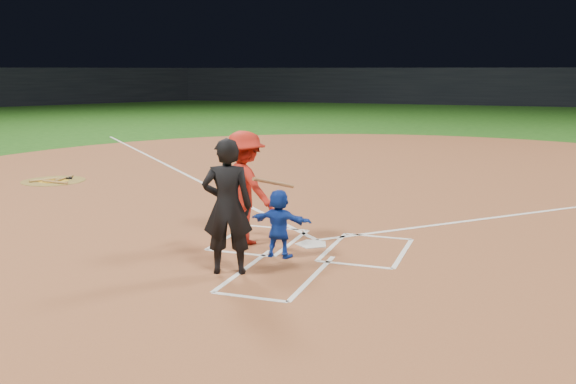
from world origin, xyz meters
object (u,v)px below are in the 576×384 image
(on_deck_circle, at_px, (53,181))
(batter_at_plate, at_px, (244,188))
(umpire, at_px, (227,206))
(catcher, at_px, (279,223))
(home_plate, at_px, (312,244))

(on_deck_circle, distance_m, batter_at_plate, 8.60)
(umpire, height_order, batter_at_plate, umpire)
(catcher, relative_size, batter_at_plate, 0.57)
(batter_at_plate, bearing_deg, home_plate, 14.04)
(catcher, distance_m, umpire, 1.21)
(home_plate, height_order, umpire, umpire)
(home_plate, bearing_deg, on_deck_circle, -24.02)
(home_plate, distance_m, catcher, 1.07)
(batter_at_plate, bearing_deg, catcher, -34.50)
(home_plate, height_order, on_deck_circle, home_plate)
(catcher, bearing_deg, umpire, 69.74)
(on_deck_circle, xyz_separation_m, batter_at_plate, (7.48, -4.13, 0.98))
(on_deck_circle, height_order, batter_at_plate, batter_at_plate)
(catcher, relative_size, umpire, 0.55)
(umpire, relative_size, batter_at_plate, 1.03)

